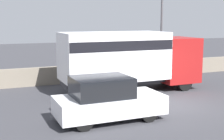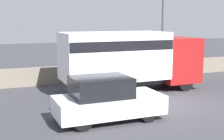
# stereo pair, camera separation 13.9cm
# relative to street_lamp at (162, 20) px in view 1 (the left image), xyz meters

# --- Properties ---
(ground_plane) EXTENTS (80.00, 80.00, 0.00)m
(ground_plane) POSITION_rel_street_lamp_xyz_m (-3.07, -5.83, -3.75)
(ground_plane) COLOR #38383D
(stone_wall_backdrop) EXTENTS (60.00, 0.35, 1.05)m
(stone_wall_backdrop) POSITION_rel_street_lamp_xyz_m (-3.07, 0.64, -3.22)
(stone_wall_backdrop) COLOR gray
(stone_wall_backdrop) RESTS_ON ground_plane
(street_lamp) EXTENTS (0.56, 0.28, 6.41)m
(street_lamp) POSITION_rel_street_lamp_xyz_m (0.00, 0.00, 0.00)
(street_lamp) COLOR #4C4C51
(street_lamp) RESTS_ON ground_plane
(box_truck) EXTENTS (7.46, 2.56, 3.17)m
(box_truck) POSITION_rel_street_lamp_xyz_m (-3.72, -2.78, -1.87)
(box_truck) COLOR maroon
(box_truck) RESTS_ON ground_plane
(car_hatchback) EXTENTS (4.11, 1.84, 1.69)m
(car_hatchback) POSITION_rel_street_lamp_xyz_m (-6.53, -6.81, -2.93)
(car_hatchback) COLOR silver
(car_hatchback) RESTS_ON ground_plane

